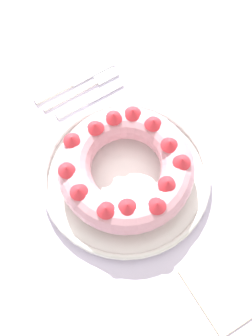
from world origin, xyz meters
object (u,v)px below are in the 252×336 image
object	(u,v)px
bundt_cake	(126,168)
cake_knife	(85,101)
serving_dish	(126,177)
napkin	(221,290)
serving_knife	(69,84)
fork	(86,87)

from	to	relation	value
bundt_cake	cake_knife	xyz separation A→B (m)	(-0.20, 0.02, -0.05)
serving_dish	cake_knife	size ratio (longest dim) A/B	2.07
serving_dish	napkin	xyz separation A→B (m)	(0.27, 0.03, -0.01)
serving_knife	napkin	distance (m)	0.52
fork	napkin	distance (m)	0.50
bundt_cake	serving_dish	bearing A→B (deg)	27.02
cake_knife	serving_knife	bearing A→B (deg)	-171.94
cake_knife	fork	bearing A→B (deg)	146.73
bundt_cake	cake_knife	distance (m)	0.21
serving_dish	fork	bearing A→B (deg)	169.65
serving_dish	napkin	distance (m)	0.27
serving_dish	cake_knife	bearing A→B (deg)	173.78
serving_dish	bundt_cake	world-z (taller)	bundt_cake
serving_knife	cake_knife	bearing A→B (deg)	7.43
bundt_cake	serving_knife	xyz separation A→B (m)	(-0.25, 0.01, -0.05)
fork	serving_knife	size ratio (longest dim) A/B	0.94
cake_knife	bundt_cake	bearing A→B (deg)	-5.83
bundt_cake	fork	bearing A→B (deg)	169.63
serving_dish	bundt_cake	xyz separation A→B (m)	(-0.00, -0.00, 0.05)
fork	serving_knife	distance (m)	0.04
bundt_cake	cake_knife	bearing A→B (deg)	173.76
bundt_cake	cake_knife	world-z (taller)	bundt_cake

